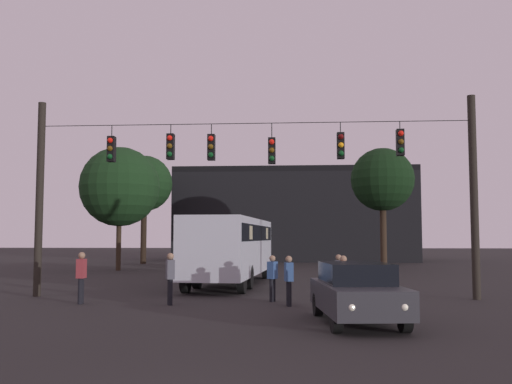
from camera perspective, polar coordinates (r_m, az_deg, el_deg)
ground_plane at (r=31.39m, az=1.01°, el=-8.43°), size 168.00×168.00×0.00m
overhead_signal_span at (r=21.04m, az=-0.54°, el=1.28°), size 16.09×0.44×7.23m
city_bus at (r=26.78m, az=-2.39°, el=-5.12°), size 3.14×11.13×3.00m
car_near_right at (r=15.08m, az=9.88°, el=-9.64°), size 2.26×4.48×1.52m
car_far_left at (r=38.82m, az=-1.54°, el=-6.49°), size 1.88×4.37×1.52m
pedestrian_crossing_left at (r=19.02m, az=-8.44°, el=-8.13°), size 0.36×0.42×1.67m
pedestrian_crossing_center at (r=18.18m, az=8.61°, el=-8.41°), size 0.26×0.37×1.61m
pedestrian_crossing_right at (r=19.97m, az=-16.81°, el=-7.77°), size 0.24×0.36×1.69m
pedestrian_near_bus at (r=18.53m, az=3.25°, el=-8.43°), size 0.31×0.40×1.58m
pedestrian_trailing at (r=20.91m, az=8.15°, el=-7.98°), size 0.24×0.36×1.56m
pedestrian_far_side at (r=19.79m, az=1.63°, el=-8.24°), size 0.36×0.42×1.56m
corner_building at (r=55.40m, az=3.84°, el=-2.37°), size 21.47×11.10×8.37m
tree_left_silhouette at (r=48.61m, az=-10.93°, el=0.78°), size 4.60×4.60×8.89m
tree_behind_building at (r=39.21m, az=-13.27°, el=0.50°), size 5.24×5.24×8.12m
tree_right_far at (r=38.60m, az=12.34°, el=1.15°), size 4.11×4.11×7.97m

